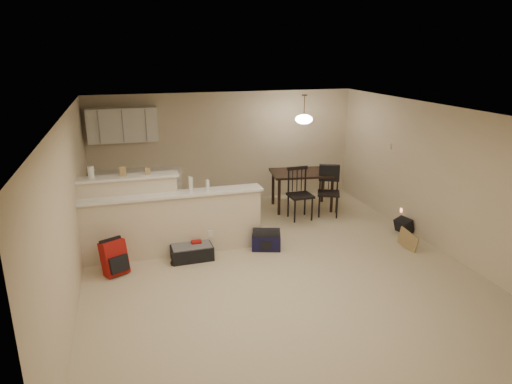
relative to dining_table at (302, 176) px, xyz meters
name	(u,v)px	position (x,y,z in m)	size (l,w,h in m)	color
room	(275,192)	(-1.48, -2.49, 0.52)	(7.00, 7.02, 2.50)	beige
breakfast_bar	(158,220)	(-3.24, -1.51, -0.12)	(3.08, 0.58, 1.39)	beige
upper_cabinets	(123,125)	(-3.68, 0.83, 1.17)	(1.40, 0.34, 0.70)	white
kitchen_counter	(138,193)	(-3.48, 0.70, -0.28)	(1.80, 0.60, 0.90)	white
thermostat	(389,146)	(1.51, -0.94, 0.77)	(0.02, 0.12, 0.12)	beige
jar	(91,172)	(-4.23, -1.37, 0.76)	(0.10, 0.10, 0.20)	silver
cereal_box	(123,171)	(-3.74, -1.37, 0.74)	(0.10, 0.07, 0.16)	tan
small_box	(148,171)	(-3.34, -1.37, 0.72)	(0.08, 0.06, 0.12)	tan
bottle_a	(191,184)	(-2.66, -1.59, 0.49)	(0.07, 0.07, 0.26)	silver
bottle_b	(208,185)	(-2.38, -1.59, 0.45)	(0.06, 0.06, 0.18)	silver
dining_table	(302,176)	(0.00, 0.00, 0.00)	(1.44, 1.07, 0.83)	black
pendant_lamp	(304,119)	(0.00, 0.00, 1.26)	(0.36, 0.36, 0.62)	brown
dining_chair_near	(300,194)	(-0.28, -0.62, -0.19)	(0.47, 0.45, 1.08)	black
dining_chair_far	(329,192)	(0.37, -0.58, -0.21)	(0.45, 0.43, 1.04)	black
suitcase	(192,252)	(-2.74, -1.88, -0.62)	(0.69, 0.45, 0.23)	black
red_backpack	(114,258)	(-3.98, -2.08, -0.46)	(0.36, 0.23, 0.54)	#A11512
navy_duffel	(266,242)	(-1.42, -1.88, -0.60)	(0.50, 0.27, 0.27)	#131138
black_daypack	(404,226)	(1.37, -1.88, -0.60)	(0.31, 0.22, 0.27)	black
cardboard_sheet	(408,240)	(0.98, -2.58, -0.57)	(0.44, 0.02, 0.33)	tan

